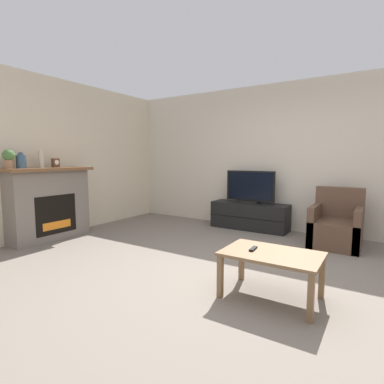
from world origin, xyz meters
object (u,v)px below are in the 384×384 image
Objects in this scene: potted_plant at (9,158)px; mantel_vase_centre_left at (41,159)px; mantel_clock at (56,163)px; fireplace at (49,203)px; armchair at (336,227)px; mantel_vase_left at (21,161)px; remote at (253,249)px; coffee_table at (271,259)px; tv_stand at (250,216)px; tv at (250,188)px.

mantel_vase_centre_left is at bearing 90.00° from potted_plant.
mantel_clock is (0.00, 0.24, -0.06)m from mantel_vase_centre_left.
potted_plant is at bearing -88.36° from fireplace.
potted_plant is (-0.00, -0.49, 0.02)m from mantel_vase_centre_left.
armchair is (4.02, 2.23, -1.03)m from mantel_vase_centre_left.
fireplace is 1.58× the size of armchair.
mantel_vase_left is 1.61× the size of remote.
fireplace is at bearing 178.41° from coffee_table.
tv_stand is at bearing 42.94° from mantel_clock.
mantel_vase_centre_left is at bearing -80.78° from fireplace.
tv is 2.80m from remote.
fireplace is at bearing -97.25° from mantel_clock.
armchair reaches higher than remote.
mantel_vase_centre_left is 0.33× the size of armchair.
potted_plant is at bearing -90.00° from mantel_vase_left.
tv_stand reaches higher than coffee_table.
fireplace is 0.95m from potted_plant.
tv_stand is 1.52× the size of tv.
mantel_vase_centre_left is 0.25m from mantel_clock.
mantel_vase_centre_left is at bearing -90.18° from mantel_clock.
fireplace is 0.81m from mantel_vase_left.
mantel_clock reaches higher than tv.
armchair is at bearing -12.43° from tv_stand.
mantel_clock is 0.16× the size of tv.
mantel_clock is at bearing 172.78° from remote.
mantel_vase_left is 0.88× the size of potted_plant.
tv is 2.87m from coffee_table.
remote is at bearing 4.85° from mantel_vase_left.
mantel_vase_left reaches higher than remote.
coffee_table is (3.73, 0.00, -0.94)m from mantel_vase_centre_left.
fireplace is 3.58m from remote.
mantel_clock is 3.65m from remote.
mantel_vase_centre_left is at bearing 90.00° from mantel_vase_left.
armchair is at bearing 75.04° from remote.
potted_plant reaches higher than armchair.
mantel_clock is at bearing 89.82° from mantel_vase_centre_left.
mantel_vase_centre_left reaches higher than mantel_clock.
mantel_vase_centre_left is (0.02, -0.10, 0.72)m from fireplace.
mantel_vase_centre_left is 1.91× the size of remote.
tv_stand is at bearing 44.41° from fireplace.
potted_plant is at bearing -146.01° from armchair.
armchair is 2.25m from coffee_table.
mantel_vase_left reaches higher than coffee_table.
armchair is (1.53, -0.34, 0.04)m from tv_stand.
remote is (1.06, -2.57, -0.32)m from tv.
tv is 6.20× the size of remote.
mantel_clock is 3.84m from coffee_table.
mantel_clock is (0.02, 0.14, 0.66)m from fireplace.
mantel_vase_centre_left reaches higher than fireplace.
mantel_clock reaches higher than tv_stand.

